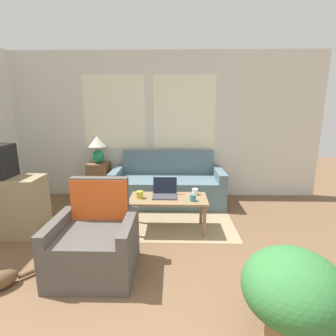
{
  "coord_description": "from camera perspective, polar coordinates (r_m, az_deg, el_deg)",
  "views": [
    {
      "loc": [
        0.37,
        -0.83,
        1.64
      ],
      "look_at": [
        0.28,
        3.0,
        0.75
      ],
      "focal_mm": 28.0,
      "sensor_mm": 36.0,
      "label": 1
    }
  ],
  "objects": [
    {
      "name": "couch",
      "position": [
        4.6,
        -0.03,
        -4.13
      ],
      "size": [
        1.9,
        0.81,
        0.87
      ],
      "color": "slate",
      "rests_on": "ground_plane"
    },
    {
      "name": "laptop",
      "position": [
        3.57,
        -0.71,
        -5.32
      ],
      "size": [
        0.32,
        0.29,
        0.24
      ],
      "color": "#47474C",
      "rests_on": "coffee_table"
    },
    {
      "name": "armchair",
      "position": [
        2.86,
        -15.53,
        -15.71
      ],
      "size": [
        0.81,
        0.73,
        0.92
      ],
      "color": "#514C47",
      "rests_on": "ground_plane"
    },
    {
      "name": "coffee_table",
      "position": [
        3.54,
        0.06,
        -7.33
      ],
      "size": [
        1.03,
        0.51,
        0.46
      ],
      "color": "#8E704C",
      "rests_on": "ground_plane"
    },
    {
      "name": "cup_navy",
      "position": [
        3.52,
        -6.17,
        -5.8
      ],
      "size": [
        0.09,
        0.09,
        0.09
      ],
      "color": "gold",
      "rests_on": "coffee_table"
    },
    {
      "name": "side_table",
      "position": [
        4.9,
        -14.68,
        -2.78
      ],
      "size": [
        0.36,
        0.36,
        0.67
      ],
      "color": "brown",
      "rests_on": "ground_plane"
    },
    {
      "name": "rug",
      "position": [
        4.16,
        0.21,
        -10.06
      ],
      "size": [
        1.86,
        1.78,
        0.01
      ],
      "color": "#9E8966",
      "rests_on": "ground_plane"
    },
    {
      "name": "table_lamp",
      "position": [
        4.77,
        -15.11,
        4.39
      ],
      "size": [
        0.3,
        0.3,
        0.48
      ],
      "color": "#1E8451",
      "rests_on": "side_table"
    },
    {
      "name": "wall_back",
      "position": [
        4.84,
        -3.18,
        9.13
      ],
      "size": [
        6.04,
        0.06,
        2.6
      ],
      "color": "silver",
      "rests_on": "ground_plane"
    },
    {
      "name": "cup_yellow",
      "position": [
        3.41,
        5.41,
        -6.47
      ],
      "size": [
        0.08,
        0.08,
        0.09
      ],
      "color": "teal",
      "rests_on": "coffee_table"
    },
    {
      "name": "potted_plant",
      "position": [
        2.15,
        25.46,
        -22.93
      ],
      "size": [
        0.69,
        0.69,
        0.7
      ],
      "color": "#996B42",
      "rests_on": "ground_plane"
    },
    {
      "name": "cup_white",
      "position": [
        3.65,
        5.92,
        -5.16
      ],
      "size": [
        0.08,
        0.08,
        0.09
      ],
      "color": "white",
      "rests_on": "coffee_table"
    }
  ]
}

